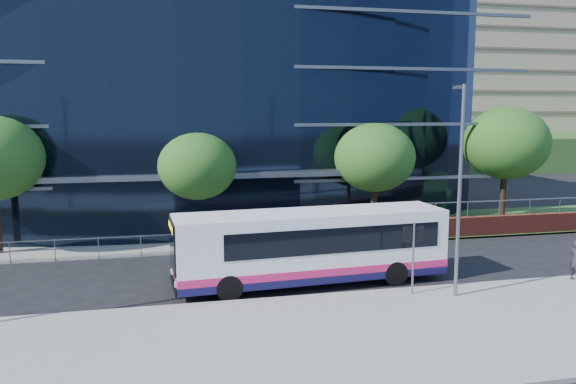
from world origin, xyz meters
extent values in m
plane|color=black|center=(0.00, 0.00, 0.00)|extent=(200.00, 200.00, 0.00)
cube|color=gray|center=(0.00, -5.00, 0.07)|extent=(80.00, 8.00, 0.15)
cube|color=gray|center=(0.00, -1.00, 0.08)|extent=(80.00, 0.25, 0.16)
cube|color=gold|center=(0.00, -0.80, 0.01)|extent=(80.00, 0.08, 0.01)
cube|color=gold|center=(0.00, -0.65, 0.01)|extent=(80.00, 0.08, 0.01)
cube|color=gray|center=(-6.00, 11.00, 0.05)|extent=(50.00, 8.00, 0.10)
cube|color=black|center=(-4.00, 24.00, 8.00)|extent=(38.00, 16.00, 16.00)
cube|color=#595E66|center=(-4.00, 9.50, 3.70)|extent=(22.00, 1.20, 0.30)
cube|color=slate|center=(-8.00, 7.00, 1.05)|extent=(24.00, 0.05, 0.05)
cube|color=slate|center=(-8.00, 7.00, 0.60)|extent=(24.00, 0.05, 0.05)
cylinder|color=slate|center=(-8.00, 7.00, 0.55)|extent=(0.04, 0.04, 1.10)
cube|color=#2D511E|center=(32.00, 56.00, 2.00)|extent=(60.00, 42.00, 4.00)
cube|color=tan|center=(32.00, 58.00, 17.00)|extent=(50.00, 12.00, 26.00)
cylinder|color=slate|center=(4.50, -1.60, 1.55)|extent=(0.08, 0.08, 2.80)
cube|color=black|center=(4.50, -1.58, 2.50)|extent=(0.85, 0.06, 0.60)
cylinder|color=black|center=(-3.00, 9.50, 1.43)|extent=(0.36, 0.36, 2.86)
ellipsoid|color=#175117|center=(-3.00, 9.50, 4.23)|extent=(4.29, 4.29, 3.65)
cylinder|color=black|center=(7.00, 9.00, 1.54)|extent=(0.36, 0.36, 3.08)
ellipsoid|color=#175117|center=(7.00, 9.00, 4.55)|extent=(4.62, 4.62, 3.93)
cylinder|color=black|center=(16.00, 10.00, 1.76)|extent=(0.36, 0.36, 3.52)
ellipsoid|color=#175117|center=(16.00, 10.00, 5.20)|extent=(5.28, 5.28, 4.49)
cylinder|color=black|center=(24.00, 40.00, 1.54)|extent=(0.36, 0.36, 3.08)
ellipsoid|color=#175117|center=(24.00, 40.00, 4.55)|extent=(4.62, 4.62, 3.93)
cylinder|color=black|center=(40.00, 42.00, 1.43)|extent=(0.36, 0.36, 2.86)
ellipsoid|color=#175117|center=(40.00, 42.00, 4.23)|extent=(4.29, 4.29, 3.65)
cylinder|color=slate|center=(6.00, -2.20, 4.15)|extent=(0.14, 0.14, 8.00)
cube|color=slate|center=(6.00, -1.85, 8.05)|extent=(0.15, 0.70, 0.12)
cube|color=white|center=(1.11, 0.89, 1.71)|extent=(11.40, 3.27, 2.71)
cube|color=#130F3F|center=(1.11, 0.89, 0.51)|extent=(11.42, 3.32, 0.31)
cube|color=#D91F5E|center=(1.11, 0.89, 0.82)|extent=(11.42, 3.32, 0.31)
cube|color=black|center=(1.72, 0.93, 2.10)|extent=(9.15, 3.18, 1.02)
cube|color=black|center=(-4.54, 0.53, 1.84)|extent=(0.22, 2.20, 1.59)
cube|color=black|center=(-4.55, 0.53, 2.78)|extent=(0.23, 2.10, 0.41)
cube|color=yellow|center=(-4.60, 0.78, 2.78)|extent=(0.11, 1.13, 0.23)
cube|color=black|center=(-4.54, 0.53, 0.46)|extent=(0.26, 2.46, 0.25)
cylinder|color=black|center=(-2.49, -0.50, 0.51)|extent=(1.04, 0.37, 1.02)
cylinder|color=black|center=(4.45, -0.06, 0.51)|extent=(1.04, 0.37, 1.02)
imported|color=#292132|center=(11.90, -1.50, 1.00)|extent=(0.52, 0.69, 1.71)
camera|label=1|loc=(-4.79, -21.05, 7.18)|focal=35.00mm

